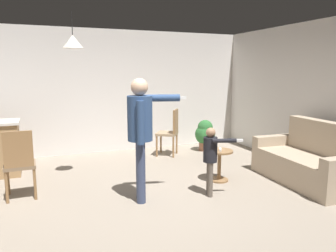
# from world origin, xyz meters

# --- Properties ---
(ground) EXTENTS (7.68, 7.68, 0.00)m
(ground) POSITION_xyz_m (0.00, 0.00, 0.00)
(ground) COLOR gray
(wall_back) EXTENTS (6.40, 0.10, 2.70)m
(wall_back) POSITION_xyz_m (0.00, 3.20, 1.35)
(wall_back) COLOR silver
(wall_back) RESTS_ON ground
(couch_floral) EXTENTS (0.95, 1.85, 1.00)m
(couch_floral) POSITION_xyz_m (2.52, -0.14, 0.33)
(couch_floral) COLOR tan
(couch_floral) RESTS_ON ground
(side_table_by_couch) EXTENTS (0.44, 0.44, 0.52)m
(side_table_by_couch) POSITION_xyz_m (1.21, 0.45, 0.33)
(side_table_by_couch) COLOR olive
(side_table_by_couch) RESTS_ON ground
(person_adult) EXTENTS (0.87, 0.48, 1.71)m
(person_adult) POSITION_xyz_m (-0.23, 0.14, 1.06)
(person_adult) COLOR #384260
(person_adult) RESTS_ON ground
(person_child) EXTENTS (0.49, 0.40, 1.01)m
(person_child) POSITION_xyz_m (0.75, -0.07, 0.63)
(person_child) COLOR #60564C
(person_child) RESTS_ON ground
(dining_chair_by_counter) EXTENTS (0.43, 0.43, 1.00)m
(dining_chair_by_counter) POSITION_xyz_m (-1.80, 0.82, 0.55)
(dining_chair_by_counter) COLOR olive
(dining_chair_by_counter) RESTS_ON ground
(dining_chair_near_wall) EXTENTS (0.58, 0.58, 1.00)m
(dining_chair_near_wall) POSITION_xyz_m (1.10, 2.31, 0.55)
(dining_chair_near_wall) COLOR olive
(dining_chair_near_wall) RESTS_ON ground
(potted_plant_corner) EXTENTS (0.46, 0.46, 0.71)m
(potted_plant_corner) POSITION_xyz_m (2.01, 2.42, 0.39)
(potted_plant_corner) COLOR brown
(potted_plant_corner) RESTS_ON ground
(spare_remote_on_table) EXTENTS (0.09, 0.13, 0.04)m
(spare_remote_on_table) POSITION_xyz_m (1.20, 0.42, 0.54)
(spare_remote_on_table) COLOR white
(spare_remote_on_table) RESTS_ON side_table_by_couch
(ceiling_light_pendant) EXTENTS (0.32, 0.32, 0.55)m
(ceiling_light_pendant) POSITION_xyz_m (-0.95, 1.30, 2.25)
(ceiling_light_pendant) COLOR silver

